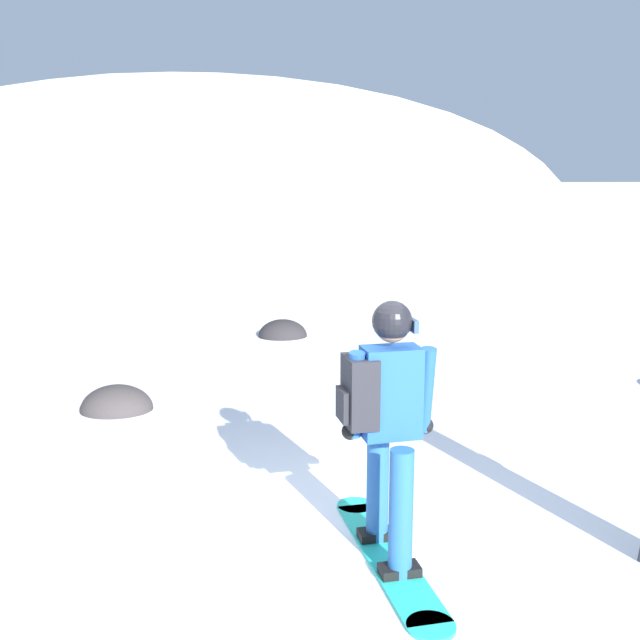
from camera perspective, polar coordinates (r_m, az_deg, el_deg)
name	(u,v)px	position (r m, az deg, el deg)	size (l,w,h in m)	color
ground_plane	(328,538)	(5.40, 0.62, -16.21)	(300.00, 300.00, 0.00)	white
ridge_peak_main	(198,219)	(39.82, -9.20, 7.57)	(37.67, 33.91, 14.04)	white
snowboarder_main	(385,425)	(4.79, 4.98, -7.97)	(0.64, 1.82, 1.71)	#23B7A3
rock_dark	(117,410)	(8.31, -15.15, -6.59)	(0.76, 0.65, 0.53)	#383333
rock_small	(283,336)	(11.50, -2.85, -1.24)	(0.75, 0.63, 0.52)	#282628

